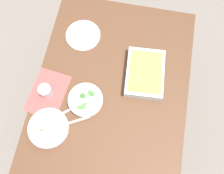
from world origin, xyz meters
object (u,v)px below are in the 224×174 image
object	(u,v)px
side_plate	(83,35)
spoon_by_broccoli	(67,111)
broccoli_bowl	(86,100)
drink_cup	(46,91)
stew_bowl	(49,128)
baking_dish	(145,73)
spoon_by_stew	(70,123)

from	to	relation	value
side_plate	spoon_by_broccoli	distance (m)	0.50
broccoli_bowl	drink_cup	distance (m)	0.23
drink_cup	stew_bowl	bearing A→B (deg)	18.99
stew_bowl	side_plate	size ratio (longest dim) A/B	1.01
baking_dish	side_plate	size ratio (longest dim) A/B	1.43
broccoli_bowl	drink_cup	bearing A→B (deg)	-91.57
broccoli_bowl	baking_dish	bearing A→B (deg)	126.18
baking_dish	drink_cup	xyz separation A→B (m)	(0.22, -0.54, 0.00)
stew_bowl	spoon_by_broccoli	xyz separation A→B (m)	(-0.12, 0.07, -0.03)
drink_cup	spoon_by_broccoli	bearing A→B (deg)	58.58
drink_cup	spoon_by_broccoli	world-z (taller)	drink_cup
spoon_by_stew	drink_cup	bearing A→B (deg)	-130.15
side_plate	spoon_by_stew	bearing A→B (deg)	5.41
drink_cup	side_plate	distance (m)	0.43
baking_dish	spoon_by_stew	xyz separation A→B (m)	(0.36, -0.37, -0.03)
baking_dish	stew_bowl	bearing A→B (deg)	-48.43
stew_bowl	spoon_by_stew	size ratio (longest dim) A/B	1.36
side_plate	spoon_by_stew	size ratio (longest dim) A/B	1.35
stew_bowl	baking_dish	xyz separation A→B (m)	(-0.42, 0.47, 0.00)
broccoli_bowl	spoon_by_broccoli	bearing A→B (deg)	-51.07
baking_dish	spoon_by_broccoli	bearing A→B (deg)	-53.15
drink_cup	spoon_by_broccoli	size ratio (longest dim) A/B	0.57
stew_bowl	broccoli_bowl	size ratio (longest dim) A/B	1.11
broccoli_bowl	drink_cup	xyz separation A→B (m)	(-0.01, -0.23, 0.01)
side_plate	drink_cup	bearing A→B (deg)	-16.01
drink_cup	side_plate	bearing A→B (deg)	163.99
stew_bowl	drink_cup	distance (m)	0.21
broccoli_bowl	spoon_by_stew	size ratio (longest dim) A/B	1.23
stew_bowl	drink_cup	size ratio (longest dim) A/B	2.62
broccoli_bowl	baking_dish	world-z (taller)	broccoli_bowl
baking_dish	spoon_by_stew	world-z (taller)	baking_dish
stew_bowl	baking_dish	world-z (taller)	same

